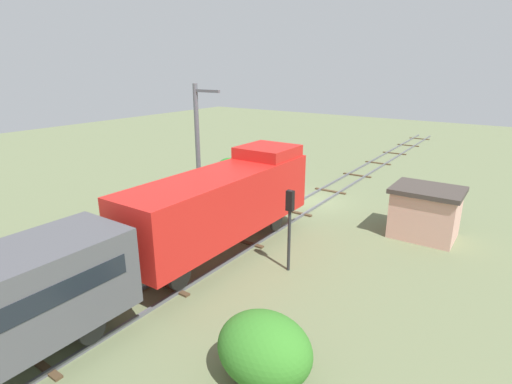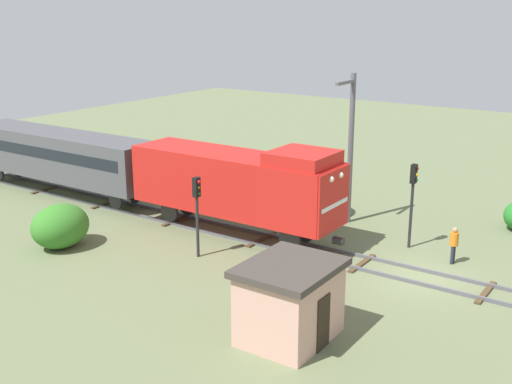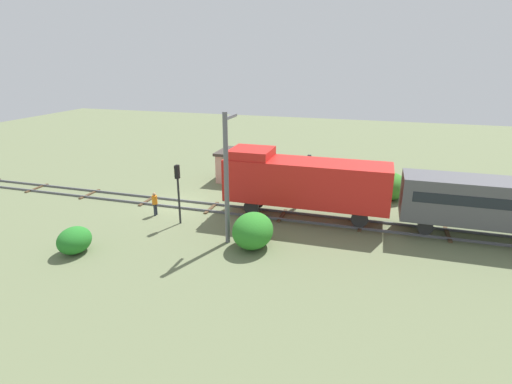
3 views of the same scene
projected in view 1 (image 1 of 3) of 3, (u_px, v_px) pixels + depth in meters
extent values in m
plane|color=#66704C|center=(314.00, 201.00, 27.27)|extent=(97.40, 97.40, 0.00)
cube|color=#595960|center=(323.00, 202.00, 26.86)|extent=(0.10, 64.93, 0.16)
cube|color=#595960|center=(304.00, 198.00, 27.63)|extent=(0.10, 64.93, 0.16)
cube|color=#4C3823|center=(419.00, 139.00, 50.66)|extent=(2.40, 0.24, 0.09)
cube|color=#4C3823|center=(408.00, 145.00, 46.40)|extent=(2.40, 0.24, 0.09)
cube|color=#4C3823|center=(395.00, 153.00, 42.15)|extent=(2.40, 0.24, 0.09)
cube|color=#4C3823|center=(378.00, 163.00, 37.89)|extent=(2.40, 0.24, 0.09)
cube|color=#4C3823|center=(357.00, 175.00, 33.64)|extent=(2.40, 0.24, 0.09)
cube|color=#4C3823|center=(330.00, 191.00, 29.38)|extent=(2.40, 0.24, 0.09)
cube|color=#4C3823|center=(294.00, 212.00, 25.13)|extent=(2.40, 0.24, 0.09)
cube|color=#4C3823|center=(244.00, 242.00, 20.87)|extent=(2.40, 0.24, 0.09)
cube|color=#4C3823|center=(167.00, 287.00, 16.62)|extent=(2.40, 0.24, 0.09)
cube|color=#4C3823|center=(38.00, 362.00, 12.36)|extent=(2.40, 0.24, 0.09)
cube|color=red|center=(222.00, 202.00, 18.77)|extent=(2.90, 11.00, 2.90)
cube|color=red|center=(268.00, 152.00, 21.31)|extent=(2.75, 2.80, 0.60)
cube|color=red|center=(283.00, 177.00, 23.14)|extent=(2.84, 0.10, 2.84)
cube|color=white|center=(283.00, 180.00, 23.23)|extent=(2.46, 0.06, 0.20)
sphere|color=white|center=(291.00, 159.00, 22.60)|extent=(0.28, 0.28, 0.28)
sphere|color=white|center=(277.00, 157.00, 23.09)|extent=(0.28, 0.28, 0.28)
cylinder|color=#262628|center=(285.00, 205.00, 23.93)|extent=(0.36, 0.50, 0.36)
cylinder|color=#262628|center=(276.00, 221.00, 21.90)|extent=(0.18, 1.10, 1.10)
cylinder|color=#262628|center=(255.00, 216.00, 22.67)|extent=(0.18, 1.10, 1.10)
cylinder|color=#262628|center=(180.00, 277.00, 16.08)|extent=(0.18, 1.10, 1.10)
cylinder|color=#262628|center=(155.00, 267.00, 16.86)|extent=(0.18, 1.10, 1.10)
cylinder|color=#262628|center=(92.00, 330.00, 12.95)|extent=(0.16, 0.96, 0.96)
cylinder|color=#262628|center=(67.00, 315.00, 13.73)|extent=(0.16, 0.96, 0.96)
cylinder|color=#262628|center=(260.00, 171.00, 26.98)|extent=(0.14, 0.14, 4.08)
cube|color=black|center=(261.00, 148.00, 26.50)|extent=(0.32, 0.24, 0.90)
sphere|color=#390606|center=(262.00, 144.00, 26.53)|extent=(0.16, 0.16, 0.16)
sphere|color=yellow|center=(262.00, 148.00, 26.62)|extent=(0.16, 0.16, 0.16)
sphere|color=black|center=(262.00, 152.00, 26.70)|extent=(0.16, 0.16, 0.16)
cylinder|color=#262628|center=(289.00, 232.00, 17.52)|extent=(0.14, 0.14, 3.77)
cube|color=black|center=(290.00, 201.00, 17.09)|extent=(0.32, 0.24, 0.90)
sphere|color=red|center=(292.00, 194.00, 17.12)|extent=(0.16, 0.16, 0.16)
sphere|color=#3C3306|center=(292.00, 200.00, 17.20)|extent=(0.16, 0.16, 0.16)
sphere|color=black|center=(292.00, 206.00, 17.29)|extent=(0.16, 0.16, 0.16)
cylinder|color=#262B38|center=(289.00, 188.00, 28.83)|extent=(0.15, 0.15, 0.85)
cylinder|color=#262B38|center=(286.00, 187.00, 28.94)|extent=(0.15, 0.15, 0.85)
cylinder|color=orange|center=(288.00, 178.00, 28.67)|extent=(0.38, 0.38, 0.62)
sphere|color=tan|center=(288.00, 172.00, 28.54)|extent=(0.23, 0.23, 0.23)
cylinder|color=#595960|center=(198.00, 151.00, 24.13)|extent=(0.28, 0.28, 7.88)
cube|color=#595960|center=(207.00, 91.00, 22.58)|extent=(1.80, 0.16, 0.16)
cube|color=#D19E8C|center=(425.00, 214.00, 21.33)|extent=(3.20, 2.60, 2.50)
cube|color=#3F3833|center=(428.00, 190.00, 20.92)|extent=(3.50, 2.90, 0.24)
cube|color=#2D2319|center=(430.00, 213.00, 22.46)|extent=(0.80, 0.06, 1.90)
ellipsoid|color=#357926|center=(264.00, 349.00, 11.45)|extent=(2.90, 2.37, 2.11)
ellipsoid|color=#2C7F26|center=(179.00, 202.00, 23.80)|extent=(2.90, 2.37, 2.11)
ellipsoid|color=#247726|center=(230.00, 167.00, 33.39)|extent=(2.11, 1.73, 1.54)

